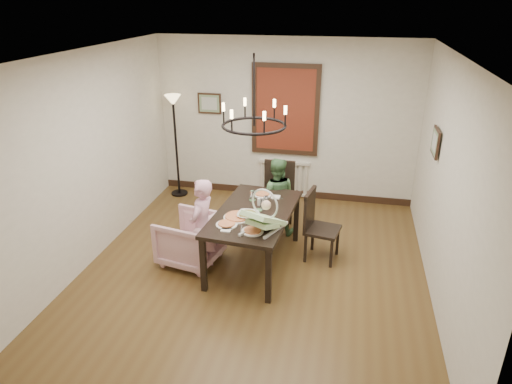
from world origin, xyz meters
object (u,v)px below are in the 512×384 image
at_px(elderly_woman, 202,234).
at_px(floor_lamp, 176,148).
at_px(chair_far, 277,197).
at_px(baby_bouncer, 264,217).
at_px(seated_man, 276,203).
at_px(drinking_glass, 263,204).
at_px(armchair, 190,239).
at_px(dining_table, 254,217).
at_px(chair_right, 323,226).

relative_size(elderly_woman, floor_lamp, 0.60).
bearing_deg(chair_far, baby_bouncer, -87.90).
xyz_separation_m(seated_man, floor_lamp, (-2.00, 1.08, 0.40)).
xyz_separation_m(chair_far, floor_lamp, (-2.00, 0.97, 0.36)).
bearing_deg(chair_far, drinking_glass, -93.40).
bearing_deg(baby_bouncer, floor_lamp, 154.32).
bearing_deg(armchair, dining_table, 109.64).
xyz_separation_m(elderly_woman, baby_bouncer, (0.85, -0.18, 0.43)).
bearing_deg(drinking_glass, chair_right, 16.11).
bearing_deg(elderly_woman, drinking_glass, 126.47).
bearing_deg(baby_bouncer, chair_right, 74.49).
height_order(chair_right, elderly_woman, elderly_woman).
xyz_separation_m(chair_right, armchair, (-1.76, -0.46, -0.16)).
distance_m(elderly_woman, drinking_glass, 0.88).
xyz_separation_m(dining_table, seated_man, (0.13, 0.95, -0.20)).
relative_size(chair_right, seated_man, 1.00).
distance_m(elderly_woman, seated_man, 1.46).
bearing_deg(drinking_glass, elderly_woman, -151.59).
bearing_deg(chair_right, seated_man, 61.07).
bearing_deg(elderly_woman, chair_far, 158.74).
distance_m(armchair, floor_lamp, 2.44).
height_order(dining_table, chair_far, chair_far).
xyz_separation_m(elderly_woman, seated_man, (0.76, 1.24, -0.04)).
distance_m(seated_man, floor_lamp, 2.30).
bearing_deg(seated_man, floor_lamp, -34.85).
bearing_deg(dining_table, elderly_woman, -150.17).
relative_size(seated_man, floor_lamp, 0.56).
relative_size(armchair, elderly_woman, 0.70).
relative_size(dining_table, chair_far, 1.62).
height_order(dining_table, drinking_glass, drinking_glass).
bearing_deg(floor_lamp, dining_table, -47.39).
distance_m(baby_bouncer, floor_lamp, 3.26).
distance_m(dining_table, armchair, 0.95).
bearing_deg(armchair, seated_man, 148.15).
height_order(chair_far, chair_right, chair_far).
height_order(elderly_woman, baby_bouncer, baby_bouncer).
relative_size(chair_far, drinking_glass, 7.90).
bearing_deg(chair_far, floor_lamp, 152.92).
relative_size(armchair, seated_man, 0.76).
distance_m(dining_table, seated_man, 0.98).
bearing_deg(dining_table, floor_lamp, 137.20).
bearing_deg(baby_bouncer, elderly_woman, -167.29).
bearing_deg(seated_man, baby_bouncer, 87.24).
bearing_deg(chair_right, chair_far, 56.35).
height_order(chair_far, armchair, chair_far).
height_order(elderly_woman, drinking_glass, elderly_woman).
height_order(drinking_glass, floor_lamp, floor_lamp).
bearing_deg(chair_right, floor_lamp, 68.72).
relative_size(chair_right, baby_bouncer, 1.84).
height_order(seated_man, floor_lamp, floor_lamp).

